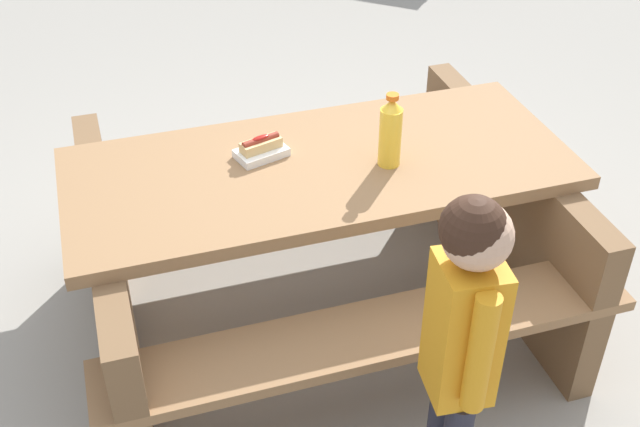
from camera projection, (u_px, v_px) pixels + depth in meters
name	position (u px, v px, depth m)	size (l,w,h in m)	color
ground_plane	(320.00, 317.00, 3.26)	(30.00, 30.00, 0.00)	gray
picnic_table	(320.00, 231.00, 3.00)	(2.04, 1.73, 0.75)	olive
soda_bottle	(390.00, 132.00, 2.73)	(0.08, 0.08, 0.27)	yellow
hotdog_tray	(261.00, 149.00, 2.83)	(0.21, 0.18, 0.08)	white
child_in_coat	(463.00, 331.00, 2.12)	(0.19, 0.29, 1.19)	#262633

